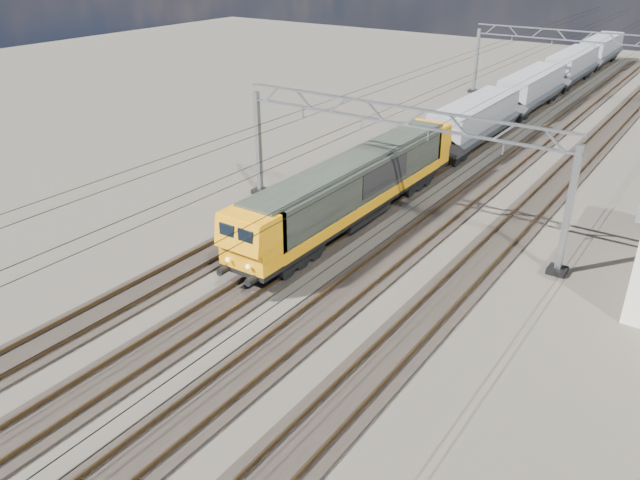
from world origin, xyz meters
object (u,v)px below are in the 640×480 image
Objects in this scene: catenary_gantry_mid at (392,163)px; hopper_wagon_third at (572,65)px; hopper_wagon_fourth at (601,49)px; catenary_gantry_far at (569,65)px; hopper_wagon_lead at (475,120)px; hopper_wagon_mid at (532,88)px; locomotive at (356,185)px.

hopper_wagon_third is at bearing 92.51° from catenary_gantry_mid.
hopper_wagon_fourth is at bearing 90.00° from hopper_wagon_third.
hopper_wagon_fourth is (-2.00, 59.85, -1.67)m from catenary_gantry_mid.
catenary_gantry_far is at bearing 90.00° from catenary_gantry_mid.
hopper_wagon_lead is 14.20m from hopper_wagon_mid.
hopper_wagon_mid is at bearing -90.00° from hopper_wagon_third.
hopper_wagon_lead is (-2.00, 17.25, -1.67)m from catenary_gantry_mid.
hopper_wagon_fourth is at bearing 90.00° from hopper_wagon_lead.
locomotive is at bearing -93.14° from catenary_gantry_far.
hopper_wagon_mid is at bearing 93.64° from catenary_gantry_mid.
locomotive is (-2.00, -0.44, -1.58)m from catenary_gantry_mid.
hopper_wagon_lead and hopper_wagon_fourth have the same top height.
hopper_wagon_third is at bearing 90.00° from hopper_wagon_lead.
catenary_gantry_far is 1.53× the size of hopper_wagon_third.
hopper_wagon_fourth is (0.00, 42.60, 0.00)m from hopper_wagon_lead.
locomotive is at bearing -167.54° from catenary_gantry_mid.
catenary_gantry_far is 5.24m from hopper_wagon_mid.
hopper_wagon_mid is 28.40m from hopper_wagon_fourth.
catenary_gantry_far reaches higher than hopper_wagon_lead.
catenary_gantry_mid is 1.53× the size of hopper_wagon_lead.
catenary_gantry_mid is at bearing 12.46° from locomotive.
hopper_wagon_fourth is (0.00, 28.40, 0.00)m from hopper_wagon_mid.
hopper_wagon_third is at bearing 90.00° from hopper_wagon_mid.
hopper_wagon_fourth is at bearing 90.00° from locomotive.
catenary_gantry_mid is 59.91m from hopper_wagon_fourth.
catenary_gantry_far reaches higher than locomotive.
catenary_gantry_mid is 1.00× the size of catenary_gantry_far.
catenary_gantry_mid is at bearing -87.49° from hopper_wagon_third.
locomotive reaches higher than hopper_wagon_mid.
locomotive is (-2.00, -36.44, -1.58)m from catenary_gantry_far.
catenary_gantry_far is 1.53× the size of hopper_wagon_lead.
hopper_wagon_mid is (-2.00, -4.55, -1.67)m from catenary_gantry_far.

